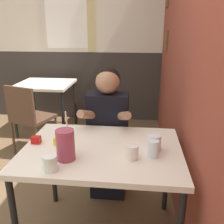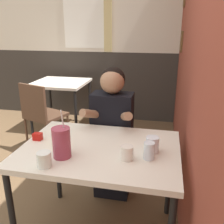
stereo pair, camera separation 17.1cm
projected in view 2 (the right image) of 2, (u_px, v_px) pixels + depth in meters
name	position (u px, v px, depth m)	size (l,w,h in m)	color
brick_wall_right	(190.00, 41.00, 2.35)	(0.08, 4.78, 2.70)	brown
back_wall	(98.00, 35.00, 3.91)	(5.50, 0.09, 2.70)	beige
main_table	(100.00, 156.00, 1.67)	(1.04, 0.76, 0.73)	beige
background_table	(61.00, 87.00, 3.64)	(0.75, 0.72, 0.73)	beige
chair_near_window	(41.00, 112.00, 2.98)	(0.51, 0.51, 0.87)	#4C3323
person_seated	(112.00, 132.00, 2.14)	(0.42, 0.40, 1.18)	black
cocktail_pitcher	(62.00, 143.00, 1.49)	(0.11, 0.11, 0.31)	#99384C
glass_near_pitcher	(152.00, 144.00, 1.57)	(0.08, 0.08, 0.10)	silver
glass_center	(44.00, 160.00, 1.40)	(0.08, 0.08, 0.09)	silver
glass_far_side	(127.00, 153.00, 1.48)	(0.08, 0.08, 0.09)	silver
glass_by_brick	(149.00, 151.00, 1.48)	(0.06, 0.06, 0.11)	silver
condiment_ketchup	(38.00, 136.00, 1.74)	(0.06, 0.04, 0.05)	#B7140F
condiment_mustard	(59.00, 139.00, 1.70)	(0.06, 0.04, 0.05)	yellow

